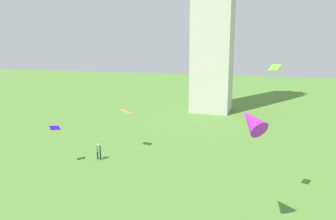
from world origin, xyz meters
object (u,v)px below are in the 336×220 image
kite_flying_1 (275,68)px  kite_flying_5 (252,121)px  kite_flying_7 (55,128)px  person_3 (99,151)px  kite_flying_2 (126,112)px

kite_flying_1 → kite_flying_5: 4.60m
kite_flying_1 → kite_flying_7: kite_flying_1 is taller
kite_flying_5 → person_3: bearing=-73.4°
kite_flying_1 → kite_flying_7: (-19.69, 2.93, -6.36)m
kite_flying_1 → kite_flying_2: size_ratio=0.77×
kite_flying_7 → person_3: bearing=-16.4°
person_3 → kite_flying_1: kite_flying_1 is taller
kite_flying_2 → kite_flying_7: 7.94m
kite_flying_2 → person_3: bearing=66.2°
kite_flying_2 → kite_flying_1: bearing=143.4°
kite_flying_2 → kite_flying_7: bearing=50.3°
person_3 → kite_flying_2: kite_flying_2 is taller
person_3 → kite_flying_1: size_ratio=1.68×
kite_flying_5 → kite_flying_7: bearing=-62.2°
kite_flying_7 → kite_flying_5: bearing=-74.2°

